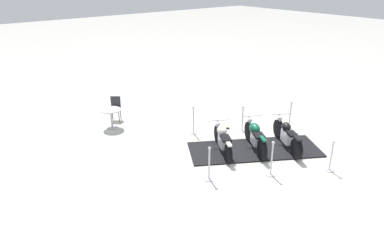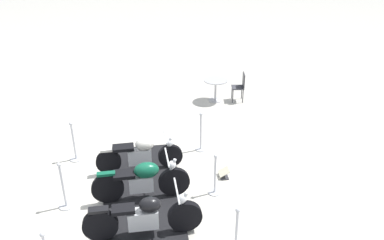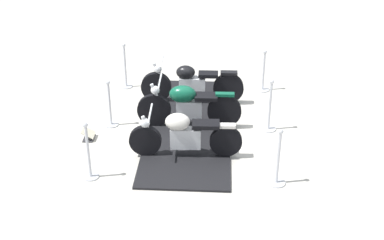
{
  "view_description": "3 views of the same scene",
  "coord_description": "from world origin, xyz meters",
  "views": [
    {
      "loc": [
        8.6,
        7.31,
        5.73
      ],
      "look_at": [
        1.18,
        -1.98,
        0.79
      ],
      "focal_mm": 33.64,
      "sensor_mm": 36.0,
      "label": 1
    },
    {
      "loc": [
        -6.09,
        3.53,
        5.54
      ],
      "look_at": [
        0.66,
        -1.96,
        1.09
      ],
      "focal_mm": 36.72,
      "sensor_mm": 36.0,
      "label": 2
    },
    {
      "loc": [
        8.4,
        -4.31,
        5.32
      ],
      "look_at": [
        1.3,
        -0.61,
        0.96
      ],
      "focal_mm": 48.77,
      "sensor_mm": 36.0,
      "label": 3
    }
  ],
  "objects": [
    {
      "name": "cafe_table",
      "position": [
        2.94,
        -4.84,
        0.57
      ],
      "size": [
        0.8,
        0.8,
        0.76
      ],
      "color": "#B7B7BC",
      "rests_on": "ground_plane"
    },
    {
      "name": "stanchion_left_front",
      "position": [
        -0.8,
        2.38,
        0.33
      ],
      "size": [
        0.32,
        0.32,
        1.01
      ],
      "color": "silver",
      "rests_on": "ground_plane"
    },
    {
      "name": "cafe_chair_near_table",
      "position": [
        2.42,
        -5.49,
        0.56
      ],
      "size": [
        0.56,
        0.56,
        0.98
      ],
      "rotation": [
        0.0,
        0.0,
        0.89
      ],
      "color": "#2D2D33",
      "rests_on": "ground_plane"
    },
    {
      "name": "stanchion_right_rear",
      "position": [
        0.8,
        -2.38,
        0.4
      ],
      "size": [
        0.29,
        0.29,
        1.11
      ],
      "color": "silver",
      "rests_on": "ground_plane"
    },
    {
      "name": "motorcycle_black",
      "position": [
        -0.99,
        0.56,
        0.48
      ],
      "size": [
        1.32,
        2.05,
        0.99
      ],
      "rotation": [
        0.0,
        0.0,
        -2.1
      ],
      "color": "black",
      "rests_on": "display_platform"
    },
    {
      "name": "stanchion_right_front",
      "position": [
        -2.47,
        -0.44,
        0.4
      ],
      "size": [
        0.29,
        0.29,
        1.11
      ],
      "color": "silver",
      "rests_on": "ground_plane"
    },
    {
      "name": "display_platform",
      "position": [
        0.0,
        0.0,
        0.02
      ],
      "size": [
        4.71,
        3.73,
        0.04
      ],
      "primitive_type": "cube",
      "rotation": [
        0.0,
        0.0,
        -0.54
      ],
      "color": "black",
      "rests_on": "ground_plane"
    },
    {
      "name": "motorcycle_cream",
      "position": [
        0.96,
        -0.61,
        0.5
      ],
      "size": [
        1.2,
        1.9,
        0.89
      ],
      "rotation": [
        0.0,
        0.0,
        -2.07
      ],
      "color": "black",
      "rests_on": "display_platform"
    },
    {
      "name": "stanchion_left_mid",
      "position": [
        0.83,
        1.41,
        0.38
      ],
      "size": [
        0.32,
        0.32,
        1.13
      ],
      "color": "silver",
      "rests_on": "ground_plane"
    },
    {
      "name": "info_placard",
      "position": [
        -0.51,
        -2.0,
        0.07
      ],
      "size": [
        0.37,
        0.35,
        0.21
      ],
      "rotation": [
        0.0,
        0.0,
        2.61
      ],
      "color": "#333338",
      "rests_on": "ground_plane"
    },
    {
      "name": "motorcycle_forest",
      "position": [
        -0.02,
        -0.03,
        0.54
      ],
      "size": [
        1.19,
        1.91,
        1.01
      ],
      "rotation": [
        0.0,
        0.0,
        -2.08
      ],
      "color": "black",
      "rests_on": "display_platform"
    },
    {
      "name": "ground_plane",
      "position": [
        0.0,
        0.0,
        0.0
      ],
      "size": [
        80.0,
        80.0,
        0.0
      ],
      "primitive_type": "plane",
      "color": "beige"
    },
    {
      "name": "stanchion_left_rear",
      "position": [
        2.47,
        0.44,
        0.35
      ],
      "size": [
        0.32,
        0.32,
        1.08
      ],
      "color": "silver",
      "rests_on": "ground_plane"
    },
    {
      "name": "stanchion_right_mid",
      "position": [
        -0.83,
        -1.41,
        0.36
      ],
      "size": [
        0.29,
        0.29,
        1.02
      ],
      "color": "silver",
      "rests_on": "ground_plane"
    }
  ]
}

